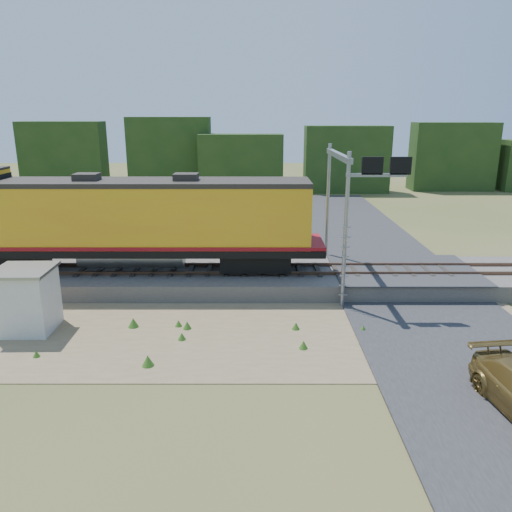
{
  "coord_description": "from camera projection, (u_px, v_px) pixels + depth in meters",
  "views": [
    {
      "loc": [
        -0.35,
        -17.64,
        8.33
      ],
      "look_at": [
        -0.36,
        3.0,
        2.4
      ],
      "focal_mm": 35.0,
      "sensor_mm": 36.0,
      "label": 1
    }
  ],
  "objects": [
    {
      "name": "ground",
      "position": [
        265.0,
        337.0,
        19.25
      ],
      "size": [
        140.0,
        140.0,
        0.0
      ],
      "primitive_type": "plane",
      "color": "#475123",
      "rests_on": "ground"
    },
    {
      "name": "ballast",
      "position": [
        263.0,
        278.0,
        24.91
      ],
      "size": [
        70.0,
        5.0,
        0.8
      ],
      "primitive_type": "cube",
      "color": "slate",
      "rests_on": "ground"
    },
    {
      "name": "rails",
      "position": [
        263.0,
        269.0,
        24.77
      ],
      "size": [
        70.0,
        1.54,
        0.16
      ],
      "color": "brown",
      "rests_on": "ballast"
    },
    {
      "name": "dirt_shoulder",
      "position": [
        215.0,
        331.0,
        19.73
      ],
      "size": [
        26.0,
        8.0,
        0.03
      ],
      "primitive_type": "cube",
      "color": "#8C7754",
      "rests_on": "ground"
    },
    {
      "name": "road",
      "position": [
        440.0,
        327.0,
        19.94
      ],
      "size": [
        7.0,
        66.0,
        0.86
      ],
      "color": "#38383A",
      "rests_on": "ground"
    },
    {
      "name": "tree_line_north",
      "position": [
        259.0,
        163.0,
        54.93
      ],
      "size": [
        130.0,
        3.0,
        6.5
      ],
      "color": "#1D3914",
      "rests_on": "ground"
    },
    {
      "name": "weed_clumps",
      "position": [
        175.0,
        336.0,
        19.35
      ],
      "size": [
        15.0,
        6.2,
        0.56
      ],
      "primitive_type": null,
      "color": "#36671D",
      "rests_on": "ground"
    },
    {
      "name": "locomotive",
      "position": [
        124.0,
        220.0,
        24.1
      ],
      "size": [
        18.77,
        2.86,
        4.84
      ],
      "color": "black",
      "rests_on": "rails"
    },
    {
      "name": "shed",
      "position": [
        27.0,
        300.0,
        19.52
      ],
      "size": [
        2.2,
        2.2,
        2.56
      ],
      "rotation": [
        0.0,
        0.0,
        0.02
      ],
      "color": "silver",
      "rests_on": "ground"
    },
    {
      "name": "signal_gantry",
      "position": [
        347.0,
        185.0,
        22.97
      ],
      "size": [
        2.7,
        6.2,
        6.82
      ],
      "color": "gray",
      "rests_on": "ground"
    }
  ]
}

